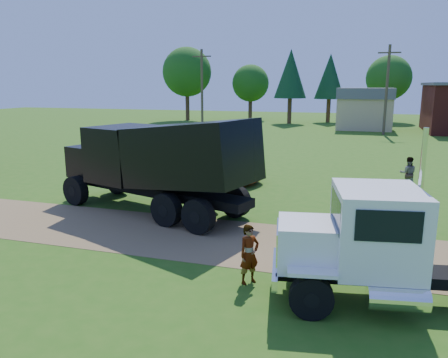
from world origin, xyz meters
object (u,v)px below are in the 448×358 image
(white_semi_tractor, at_px, (379,246))
(spectator_a, at_px, (249,254))
(black_dump_truck, at_px, (159,160))
(orange_pickup, at_px, (209,164))

(white_semi_tractor, bearing_deg, spectator_a, 168.08)
(white_semi_tractor, bearing_deg, black_dump_truck, 137.15)
(black_dump_truck, distance_m, orange_pickup, 6.56)
(spectator_a, bearing_deg, white_semi_tractor, -50.74)
(black_dump_truck, bearing_deg, orange_pickup, 108.23)
(orange_pickup, distance_m, spectator_a, 12.72)
(spectator_a, bearing_deg, black_dump_truck, 85.53)
(black_dump_truck, xyz_separation_m, orange_pickup, (-0.13, 6.43, -1.30))
(white_semi_tractor, height_order, spectator_a, white_semi_tractor)
(white_semi_tractor, distance_m, orange_pickup, 14.37)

